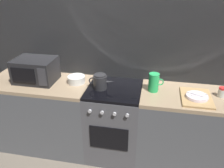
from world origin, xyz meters
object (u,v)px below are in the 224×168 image
object	(u,v)px
stove_unit	(114,122)
dish_pile	(197,97)
kettle	(100,82)
mixing_bowl	(76,79)
spice_jar	(222,92)
microwave	(36,70)
pitcher	(154,82)

from	to	relation	value
stove_unit	dish_pile	bearing A→B (deg)	-4.32
kettle	mixing_bowl	bearing A→B (deg)	163.60
stove_unit	spice_jar	size ratio (longest dim) A/B	8.57
mixing_bowl	kettle	bearing A→B (deg)	-16.40
stove_unit	microwave	xyz separation A→B (m)	(-0.92, 0.02, 0.59)
spice_jar	pitcher	bearing A→B (deg)	-179.63
pitcher	dish_pile	world-z (taller)	pitcher
mixing_bowl	spice_jar	xyz separation A→B (m)	(1.56, -0.03, 0.01)
mixing_bowl	dish_pile	world-z (taller)	mixing_bowl
spice_jar	microwave	bearing A→B (deg)	-179.61
stove_unit	pitcher	size ratio (longest dim) A/B	4.50
pitcher	spice_jar	bearing A→B (deg)	0.37
mixing_bowl	dish_pile	size ratio (longest dim) A/B	0.50
pitcher	dish_pile	xyz separation A→B (m)	(0.44, -0.09, -0.08)
microwave	kettle	bearing A→B (deg)	-3.44
mixing_bowl	pitcher	size ratio (longest dim) A/B	1.00
microwave	spice_jar	xyz separation A→B (m)	(2.03, 0.01, -0.08)
spice_jar	dish_pile	bearing A→B (deg)	-159.40
microwave	mixing_bowl	bearing A→B (deg)	5.21
stove_unit	microwave	distance (m)	1.09
kettle	pitcher	xyz separation A→B (m)	(0.57, 0.06, 0.02)
stove_unit	pitcher	world-z (taller)	pitcher
spice_jar	mixing_bowl	bearing A→B (deg)	178.93
stove_unit	dish_pile	distance (m)	0.98
stove_unit	pitcher	bearing A→B (deg)	3.52
stove_unit	kettle	world-z (taller)	kettle
mixing_bowl	spice_jar	world-z (taller)	spice_jar
dish_pile	spice_jar	xyz separation A→B (m)	(0.25, 0.10, 0.03)
stove_unit	pitcher	xyz separation A→B (m)	(0.42, 0.03, 0.55)
stove_unit	dish_pile	world-z (taller)	dish_pile
pitcher	dish_pile	bearing A→B (deg)	-11.77
mixing_bowl	dish_pile	xyz separation A→B (m)	(1.31, -0.12, -0.02)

